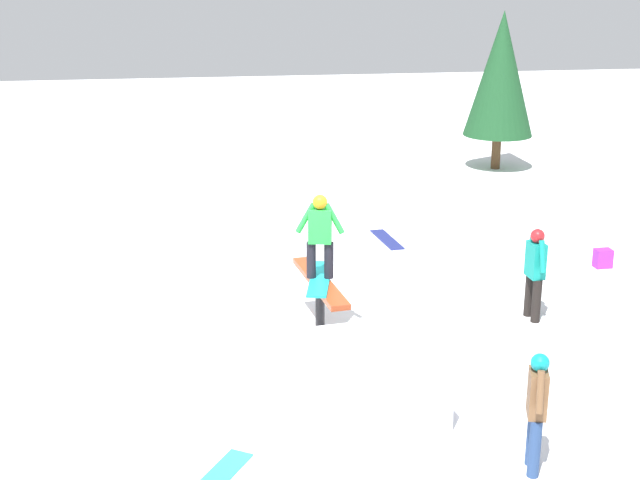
{
  "coord_description": "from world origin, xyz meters",
  "views": [
    {
      "loc": [
        -11.94,
        1.83,
        5.36
      ],
      "look_at": [
        0.0,
        0.0,
        1.5
      ],
      "focal_mm": 50.0,
      "sensor_mm": 36.0,
      "label": 1
    }
  ],
  "objects": [
    {
      "name": "ground_plane",
      "position": [
        0.0,
        0.0,
        0.0
      ],
      "size": [
        60.0,
        60.0,
        0.0
      ],
      "primitive_type": "plane",
      "color": "white"
    },
    {
      "name": "rail_feature",
      "position": [
        0.0,
        0.0,
        0.75
      ],
      "size": [
        2.11,
        0.54,
        0.9
      ],
      "rotation": [
        0.0,
        0.0,
        0.12
      ],
      "color": "black",
      "rests_on": "ground"
    },
    {
      "name": "snow_kicker_ramp",
      "position": [
        -2.17,
        -0.27,
        0.38
      ],
      "size": [
        1.97,
        1.71,
        0.75
      ],
      "primitive_type": "cube",
      "rotation": [
        0.0,
        0.0,
        0.12
      ],
      "color": "white",
      "rests_on": "ground"
    },
    {
      "name": "main_rider_on_rail",
      "position": [
        0.0,
        0.0,
        1.51
      ],
      "size": [
        1.5,
        0.7,
        1.27
      ],
      "rotation": [
        0.0,
        0.0,
        -0.23
      ],
      "color": "#1BBCC5",
      "rests_on": "rail_feature"
    },
    {
      "name": "bystander_brown",
      "position": [
        -3.88,
        -1.75,
        0.78
      ],
      "size": [
        0.56,
        0.27,
        1.39
      ],
      "rotation": [
        0.0,
        0.0,
        2.86
      ],
      "color": "navy",
      "rests_on": "ground"
    },
    {
      "name": "bystander_teal",
      "position": [
        0.19,
        -3.35,
        0.81
      ],
      "size": [
        0.64,
        0.22,
        1.45
      ],
      "rotation": [
        0.0,
        0.0,
        0.06
      ],
      "color": "black",
      "rests_on": "ground"
    },
    {
      "name": "loose_snowboard_navy",
      "position": [
        4.45,
        -2.02,
        0.01
      ],
      "size": [
        1.33,
        0.42,
        0.02
      ],
      "primitive_type": "cube",
      "rotation": [
        0.0,
        0.0,
        0.11
      ],
      "color": "navy",
      "rests_on": "ground"
    },
    {
      "name": "backpack_on_snow",
      "position": [
        2.28,
        -5.51,
        0.17
      ],
      "size": [
        0.23,
        0.31,
        0.34
      ],
      "primitive_type": "cube",
      "rotation": [
        0.0,
        0.0,
        1.6
      ],
      "color": "purple",
      "rests_on": "ground"
    },
    {
      "name": "pine_tree_far",
      "position": [
        10.12,
        -6.25,
        2.47
      ],
      "size": [
        1.79,
        1.79,
        4.07
      ],
      "color": "#4C331E",
      "rests_on": "ground"
    }
  ]
}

